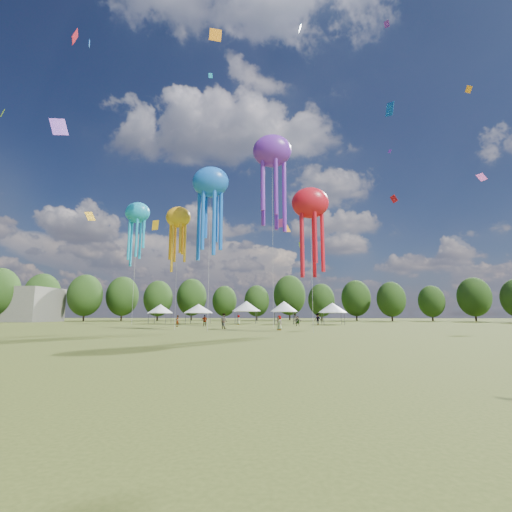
{
  "coord_description": "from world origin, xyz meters",
  "views": [
    {
      "loc": [
        2.35,
        -10.95,
        1.85
      ],
      "look_at": [
        0.57,
        15.0,
        6.0
      ],
      "focal_mm": 25.49,
      "sensor_mm": 36.0,
      "label": 1
    }
  ],
  "objects": [
    {
      "name": "ground",
      "position": [
        0.0,
        0.0,
        0.0
      ],
      "size": [
        300.0,
        300.0,
        0.0
      ],
      "primitive_type": "plane",
      "color": "#384416",
      "rests_on": "ground"
    },
    {
      "name": "spectator_near",
      "position": [
        -4.87,
        35.05,
        0.96
      ],
      "size": [
        1.18,
        1.15,
        1.92
      ],
      "primitive_type": "imported",
      "rotation": [
        0.0,
        0.0,
        2.45
      ],
      "color": "gray",
      "rests_on": "ground"
    },
    {
      "name": "spectators_far",
      "position": [
        1.93,
        48.47,
        0.88
      ],
      "size": [
        22.33,
        25.2,
        1.92
      ],
      "color": "gray",
      "rests_on": "ground"
    },
    {
      "name": "festival_tents",
      "position": [
        -4.81,
        56.49,
        3.0
      ],
      "size": [
        36.84,
        10.01,
        4.27
      ],
      "color": "#47474C",
      "rests_on": "ground"
    },
    {
      "name": "show_kites",
      "position": [
        -4.44,
        36.47,
        17.9
      ],
      "size": [
        31.49,
        25.4,
        27.9
      ],
      "color": "blue",
      "rests_on": "ground"
    },
    {
      "name": "small_kites",
      "position": [
        -0.27,
        40.75,
        31.69
      ],
      "size": [
        82.61,
        53.61,
        45.05
      ],
      "color": "blue",
      "rests_on": "ground"
    },
    {
      "name": "treeline",
      "position": [
        -3.87,
        62.51,
        6.54
      ],
      "size": [
        201.57,
        95.24,
        13.43
      ],
      "color": "#38281C",
      "rests_on": "ground"
    }
  ]
}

